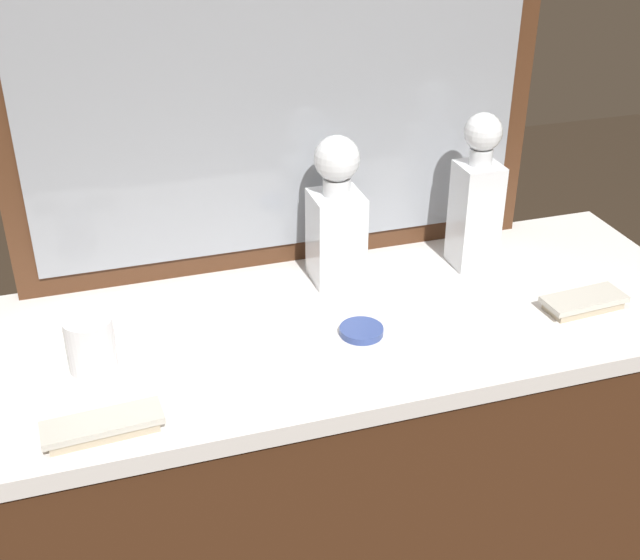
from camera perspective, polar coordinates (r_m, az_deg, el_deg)
The scene contains 8 objects.
dresser at distance 1.67m, azimuth -0.00°, elevation -15.45°, with size 1.38×0.50×0.86m.
dresser_mirror at distance 1.47m, azimuth -2.76°, elevation 11.81°, with size 0.97×0.03×0.60m.
crystal_decanter_left at distance 1.55m, azimuth 10.71°, elevation 5.02°, with size 0.08×0.08×0.30m.
crystal_decanter_right at distance 1.47m, azimuth 1.13°, elevation 3.87°, with size 0.09×0.09×0.28m.
crystal_tumbler_right at distance 1.31m, azimuth -15.55°, elevation -4.40°, with size 0.07×0.07×0.09m.
silver_brush_right at distance 1.19m, azimuth -14.77°, elevation -9.75°, with size 0.17×0.07×0.02m.
silver_brush_front at distance 1.50m, azimuth 17.76°, elevation -1.49°, with size 0.15×0.07×0.02m.
porcelain_dish at distance 1.36m, azimuth 2.88°, elevation -3.52°, with size 0.07×0.07×0.01m.
Camera 1 is at (-0.35, -1.13, 1.61)m, focal length 46.30 mm.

